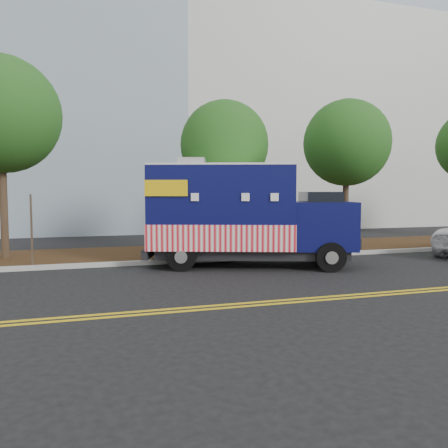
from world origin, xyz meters
name	(u,v)px	position (x,y,z in m)	size (l,w,h in m)	color
ground	(208,269)	(0.00, 0.00, 0.00)	(120.00, 120.00, 0.00)	black
curb	(198,260)	(0.00, 1.40, 0.07)	(120.00, 0.18, 0.15)	#9E9E99
mulch_strip	(186,252)	(0.00, 3.50, 0.07)	(120.00, 4.00, 0.15)	#311E0D
centerline_near	(259,302)	(0.00, -4.45, 0.01)	(120.00, 0.10, 0.01)	gold
centerline_far	(263,305)	(0.00, -4.70, 0.01)	(120.00, 0.10, 0.01)	gold
office_building	(161,31)	(2.00, 22.00, 15.20)	(46.00, 20.00, 30.40)	silver
tree_a	(0,115)	(-6.50, 3.43, 5.13)	(4.05, 4.05, 7.17)	#38281C
tree_b	(224,145)	(1.47, 3.02, 4.30)	(3.44, 3.44, 6.03)	#38281C
tree_c	(347,143)	(7.26, 3.55, 4.62)	(3.79, 3.79, 6.53)	#38281C
sign_post	(32,232)	(-5.39, 1.55, 1.20)	(0.06, 0.06, 2.40)	#473828
food_truck	(240,217)	(1.19, 0.38, 1.63)	(7.23, 4.50, 3.60)	black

